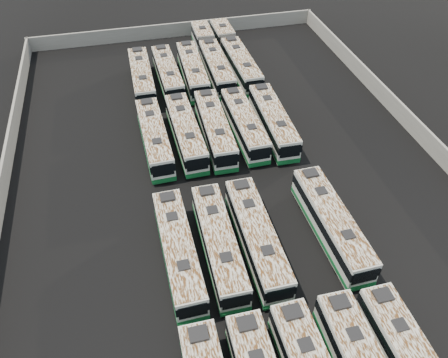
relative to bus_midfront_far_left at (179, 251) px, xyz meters
The scene contains 16 objects.
ground 10.55m from the bus_midfront_far_left, 48.45° to the left, with size 140.00×140.00×0.00m, color black.
perimeter_wall 10.42m from the bus_midfront_far_left, 48.45° to the left, with size 45.20×73.20×2.20m.
bus_midfront_far_left is the anchor object (origin of this frame).
bus_midfront_left 3.41m from the bus_midfront_far_left, ahead, with size 2.62×11.85×3.33m.
bus_midfront_center 6.70m from the bus_midfront_far_left, ahead, with size 2.56×12.07×3.40m.
bus_midfront_far_right 13.51m from the bus_midfront_far_left, ahead, with size 2.79×12.12×3.40m.
bus_midback_far_left 15.89m from the bus_midfront_far_left, 90.02° to the left, with size 2.81×11.96×3.35m.
bus_midback_left 16.35m from the bus_midfront_far_left, 77.81° to the left, with size 2.82×12.11×3.40m.
bus_midback_center 17.23m from the bus_midfront_far_left, 67.04° to the left, with size 2.86×12.24×3.43m.
bus_midback_right 18.93m from the bus_midfront_far_left, 57.54° to the left, with size 2.63×11.79×3.31m.
bus_midback_far_right 20.71m from the bus_midfront_far_left, 49.41° to the left, with size 2.86×12.13×3.40m.
bus_back_far_left 29.15m from the bus_midfront_far_left, 89.96° to the left, with size 2.65×12.01×3.38m.
bus_back_left 29.61m from the bus_midfront_far_left, 83.33° to the left, with size 2.76×11.75×3.29m.
bus_back_center 30.04m from the bus_midfront_far_left, 76.97° to the left, with size 2.87×12.22×3.43m.
bus_back_right 34.02m from the bus_midfront_far_left, 72.73° to the left, with size 2.77×18.72×3.39m.
bus_back_far_right 35.08m from the bus_midfront_far_left, 67.58° to the left, with size 2.84×18.89×3.42m.
Camera 1 is at (-8.63, -30.52, 30.45)m, focal length 35.00 mm.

